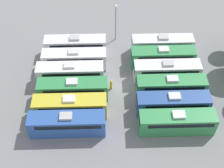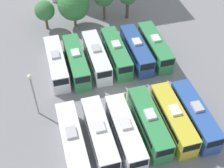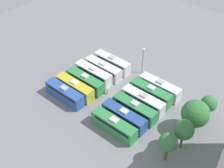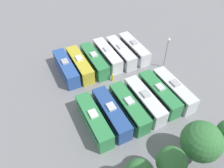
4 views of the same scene
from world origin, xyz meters
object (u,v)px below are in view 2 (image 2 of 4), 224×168
Objects in this scene: bus_3 at (149,122)px; bus_4 at (173,118)px; bus_1 at (100,134)px; tree_1 at (74,4)px; bus_6 at (56,63)px; bus_5 at (195,115)px; bus_9 at (116,52)px; bus_7 at (76,61)px; bus_8 at (96,56)px; tree_0 at (45,11)px; bus_2 at (125,132)px; worker_person at (125,97)px; bus_10 at (136,50)px; bus_0 at (72,140)px; light_pole at (32,88)px; bus_11 at (155,46)px.

bus_4 is at bearing -3.66° from bus_3.
tree_1 is (1.83, 25.54, 2.61)m from bus_1.
bus_3 is at bearing -56.52° from bus_6.
bus_1 is at bearing 178.59° from bus_5.
bus_6 and bus_9 have the same top height.
tree_1 is (1.97, 11.57, 2.61)m from bus_7.
bus_1 is 1.00× the size of bus_8.
bus_7 is 1.00× the size of bus_9.
bus_8 is at bearing -62.37° from tree_0.
bus_2 is 1.00× the size of bus_4.
tree_0 is at bearing 117.63° from bus_8.
bus_7 is 12.02m from tree_1.
worker_person is at bearing 104.47° from bus_3.
bus_8 is 6.37m from bus_10.
bus_0 is 1.00× the size of bus_3.
bus_4 is 26.86m from tree_1.
light_pole is at bearing -100.64° from tree_0.
bus_6 is (0.24, 14.34, 0.00)m from bus_0.
bus_11 is 1.42× the size of light_pole.
bus_4 and bus_10 have the same top height.
bus_6 is (-15.38, 14.63, 0.00)m from bus_5.
bus_7 is at bearing 124.30° from bus_4.
bus_4 is 14.78m from bus_9.
tree_0 is (-3.00, 11.97, 1.96)m from bus_7.
bus_3 is 1.87× the size of tree_0.
bus_1 is at bearing -101.99° from bus_8.
tree_1 is at bearing 78.62° from bus_0.
bus_10 is 5.47× the size of worker_person.
tree_1 is (-3.07, 19.92, 3.44)m from worker_person.
worker_person is 20.44m from tree_1.
worker_person is (-1.27, -8.70, -0.83)m from bus_9.
bus_0 is 1.00× the size of bus_4.
bus_9 is at bearing 81.69° from worker_person.
bus_1 is 14.50m from bus_8.
bus_3 is 1.42× the size of light_pole.
bus_2 and bus_5 have the same top height.
tree_1 reaches higher than bus_0.
bus_6 is 1.00× the size of bus_9.
tree_0 is at bearing 96.91° from bus_1.
worker_person is 22.02m from tree_0.
bus_1 is 1.42× the size of tree_1.
worker_person is at bearing -98.31° from bus_9.
bus_3 is at bearing -76.76° from bus_8.
bus_5 is 18.94m from bus_7.
bus_9 is 15.01m from tree_0.
bus_10 is (3.06, 13.98, 0.00)m from bus_3.
bus_6 is 12.46m from bus_10.
worker_person is at bearing 48.93° from bus_1.
tree_0 is at bearing 104.06° from bus_7.
tree_1 reaches higher than bus_2.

